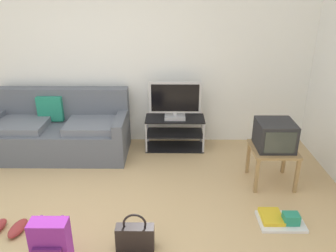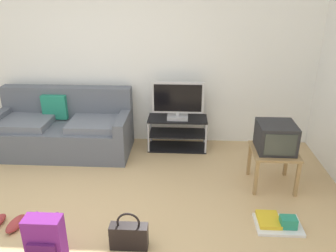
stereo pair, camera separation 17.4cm
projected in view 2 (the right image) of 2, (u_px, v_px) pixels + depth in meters
ground_plane at (67, 243)px, 3.25m from camera, size 9.00×9.80×0.02m
wall_back at (111, 54)px, 4.99m from camera, size 9.00×0.10×2.70m
couch at (64, 129)px, 4.94m from camera, size 1.93×0.85×0.90m
tv_stand at (177, 133)px, 5.05m from camera, size 0.86×0.40×0.48m
flat_tv at (178, 101)px, 4.84m from camera, size 0.74×0.22×0.55m
side_table at (274, 156)px, 4.05m from camera, size 0.53×0.53×0.47m
crt_tv at (276, 137)px, 3.97m from camera, size 0.43×0.44×0.33m
backpack at (45, 239)px, 2.98m from camera, size 0.33×0.24×0.43m
handbag at (129, 235)px, 3.14m from camera, size 0.35×0.12×0.39m
sneakers_pair at (5, 223)px, 3.44m from camera, size 0.40×0.31×0.09m
floor_tray at (278, 223)px, 3.45m from camera, size 0.46×0.34×0.14m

